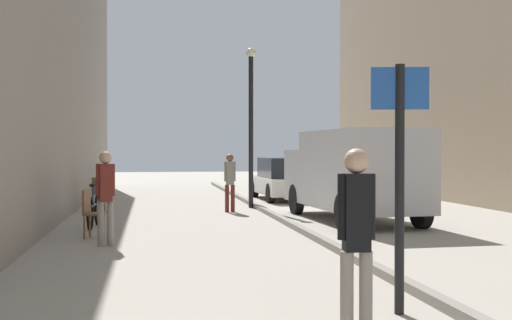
# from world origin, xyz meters

# --- Properties ---
(ground_plane) EXTENTS (80.00, 80.00, 0.00)m
(ground_plane) POSITION_xyz_m (0.00, 12.00, 0.00)
(ground_plane) COLOR #A8A093
(kerb_strip) EXTENTS (0.16, 40.00, 0.12)m
(kerb_strip) POSITION_xyz_m (1.58, 12.00, 0.06)
(kerb_strip) COLOR gray
(kerb_strip) RESTS_ON ground_plane
(pedestrian_main_foreground) EXTENTS (0.32, 0.21, 1.61)m
(pedestrian_main_foreground) POSITION_xyz_m (0.65, 16.82, 0.93)
(pedestrian_main_foreground) COLOR maroon
(pedestrian_main_foreground) RESTS_ON ground_plane
(pedestrian_mid_block) EXTENTS (0.34, 0.22, 1.72)m
(pedestrian_mid_block) POSITION_xyz_m (0.28, 4.18, 0.99)
(pedestrian_mid_block) COLOR gray
(pedestrian_mid_block) RESTS_ON ground_plane
(pedestrian_far_crossing) EXTENTS (0.33, 0.23, 1.69)m
(pedestrian_far_crossing) POSITION_xyz_m (-2.32, 10.61, 0.97)
(pedestrian_far_crossing) COLOR gray
(pedestrian_far_crossing) RESTS_ON ground_plane
(delivery_van) EXTENTS (2.27, 5.48, 2.18)m
(delivery_van) POSITION_xyz_m (3.33, 14.06, 1.18)
(delivery_van) COLOR #B7B7BC
(delivery_van) RESTS_ON ground_plane
(parked_car) EXTENTS (1.92, 4.24, 1.45)m
(parked_car) POSITION_xyz_m (3.10, 21.17, 0.71)
(parked_car) COLOR silver
(parked_car) RESTS_ON ground_plane
(street_sign_post) EXTENTS (0.59, 0.15, 2.60)m
(street_sign_post) POSITION_xyz_m (1.03, 5.08, 1.55)
(street_sign_post) COLOR black
(street_sign_post) RESTS_ON ground_plane
(lamp_post) EXTENTS (0.28, 0.28, 4.76)m
(lamp_post) POSITION_xyz_m (1.44, 18.14, 2.72)
(lamp_post) COLOR black
(lamp_post) RESTS_ON ground_plane
(bicycle_leaning) EXTENTS (0.19, 1.77, 0.98)m
(bicycle_leaning) POSITION_xyz_m (-2.75, 13.49, 0.38)
(bicycle_leaning) COLOR black
(bicycle_leaning) RESTS_ON ground_plane
(cafe_chair_near_window) EXTENTS (0.52, 0.52, 0.94)m
(cafe_chair_near_window) POSITION_xyz_m (-2.65, 11.78, 0.55)
(cafe_chair_near_window) COLOR brown
(cafe_chair_near_window) RESTS_ON ground_plane
(cafe_chair_by_doorway) EXTENTS (0.60, 0.60, 0.94)m
(cafe_chair_by_doorway) POSITION_xyz_m (-2.91, 17.89, 0.55)
(cafe_chair_by_doorway) COLOR brown
(cafe_chair_by_doorway) RESTS_ON ground_plane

